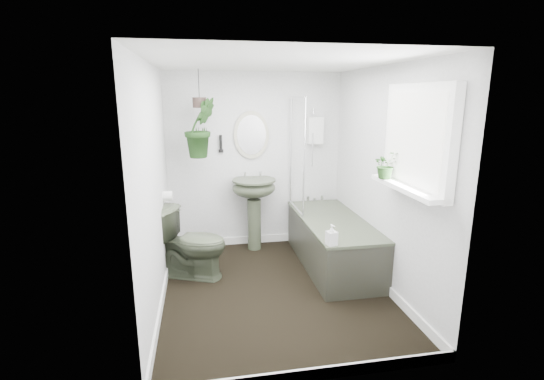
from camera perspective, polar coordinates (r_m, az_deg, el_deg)
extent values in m
cube|color=black|center=(4.30, 0.37, -14.33)|extent=(2.30, 2.80, 0.02)
cube|color=white|center=(3.82, 0.42, 18.17)|extent=(2.30, 2.80, 0.02)
cube|color=silver|center=(5.27, -2.45, 4.22)|extent=(2.30, 0.02, 2.30)
cube|color=silver|center=(2.58, 6.22, -5.84)|extent=(2.30, 0.02, 2.30)
cube|color=silver|center=(3.86, -16.78, 0.21)|extent=(0.02, 2.80, 2.30)
cube|color=silver|center=(4.26, 15.91, 1.49)|extent=(0.02, 2.80, 2.30)
cube|color=white|center=(4.28, 0.37, -13.62)|extent=(2.30, 2.80, 0.10)
cube|color=white|center=(5.32, 6.28, 8.58)|extent=(0.20, 0.10, 0.35)
ellipsoid|color=#BBB69D|center=(5.17, -2.99, 7.96)|extent=(0.46, 0.03, 0.62)
cylinder|color=black|center=(5.14, -7.42, 6.70)|extent=(0.04, 0.04, 0.22)
cylinder|color=white|center=(4.59, -14.90, -0.81)|extent=(0.11, 0.11, 0.11)
cube|color=white|center=(3.55, 20.35, 7.01)|extent=(0.08, 1.00, 0.90)
cube|color=white|center=(3.58, 18.84, 0.35)|extent=(0.18, 1.00, 0.04)
cube|color=white|center=(3.52, 19.71, 7.03)|extent=(0.01, 0.86, 0.76)
imported|color=#3D4532|center=(4.53, -11.53, -7.47)|extent=(0.89, 0.71, 0.80)
imported|color=black|center=(3.79, 16.17, 3.54)|extent=(0.25, 0.23, 0.26)
imported|color=black|center=(4.80, -10.31, 8.85)|extent=(0.48, 0.45, 0.71)
imported|color=black|center=(3.89, 8.64, -6.45)|extent=(0.11, 0.11, 0.21)
cylinder|color=#372823|center=(4.79, -10.46, 12.35)|extent=(0.16, 0.16, 0.12)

